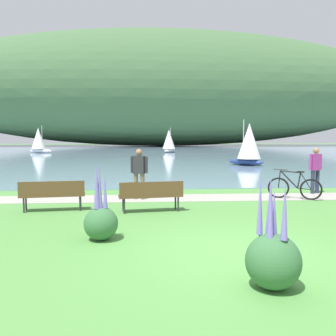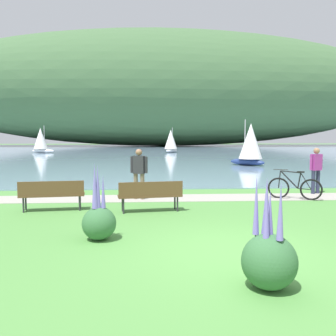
% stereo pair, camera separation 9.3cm
% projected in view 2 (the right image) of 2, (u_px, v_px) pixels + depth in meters
% --- Properties ---
extents(ground_plane, '(200.00, 200.00, 0.00)m').
position_uv_depth(ground_plane, '(233.00, 252.00, 6.78)').
color(ground_plane, '#518E42').
extents(bay_water, '(180.00, 80.00, 0.04)m').
position_uv_depth(bay_water, '(157.00, 151.00, 54.51)').
color(bay_water, '#7A99B2').
rests_on(bay_water, ground).
extents(distant_hillside, '(108.47, 28.00, 24.68)m').
position_uv_depth(distant_hillside, '(163.00, 89.00, 79.22)').
color(distant_hillside, '#42663D').
rests_on(distant_hillside, bay_water).
extents(shoreline_path, '(60.00, 1.50, 0.01)m').
position_uv_depth(shoreline_path, '(193.00, 198.00, 12.69)').
color(shoreline_path, '#A39E93').
rests_on(shoreline_path, ground).
extents(park_bench_near_camera, '(1.85, 0.74, 0.88)m').
position_uv_depth(park_bench_near_camera, '(150.00, 194.00, 10.29)').
color(park_bench_near_camera, brown).
rests_on(park_bench_near_camera, ground).
extents(park_bench_further_along, '(1.85, 0.70, 0.88)m').
position_uv_depth(park_bench_further_along, '(52.00, 193.00, 10.42)').
color(park_bench_further_along, brown).
rests_on(park_bench_further_along, ground).
extents(bicycle_leaning_near_bench, '(1.62, 0.83, 1.01)m').
position_uv_depth(bicycle_leaning_near_bench, '(294.00, 188.00, 12.38)').
color(bicycle_leaning_near_bench, black).
rests_on(bicycle_leaning_near_bench, ground).
extents(person_at_shoreline, '(0.57, 0.35, 1.71)m').
position_uv_depth(person_at_shoreline, '(316.00, 168.00, 13.54)').
color(person_at_shoreline, '#282D47').
rests_on(person_at_shoreline, ground).
extents(person_on_the_grass, '(0.58, 0.33, 1.71)m').
position_uv_depth(person_on_the_grass, '(139.00, 171.00, 12.34)').
color(person_on_the_grass, '#72604C').
rests_on(person_on_the_grass, ground).
extents(echium_bush_beside_closest, '(0.70, 0.70, 1.60)m').
position_uv_depth(echium_bush_beside_closest, '(99.00, 219.00, 7.52)').
color(echium_bush_beside_closest, '#386B3D').
rests_on(echium_bush_beside_closest, ground).
extents(echium_bush_mid_cluster, '(0.77, 0.77, 1.60)m').
position_uv_depth(echium_bush_mid_cluster, '(269.00, 257.00, 5.09)').
color(echium_bush_mid_cluster, '#386B3D').
rests_on(echium_bush_mid_cluster, ground).
extents(sailboat_nearest_to_shore, '(2.27, 2.78, 3.24)m').
position_uv_depth(sailboat_nearest_to_shore, '(171.00, 141.00, 47.23)').
color(sailboat_nearest_to_shore, white).
rests_on(sailboat_nearest_to_shore, bay_water).
extents(sailboat_mid_bay, '(3.05, 2.10, 3.46)m').
position_uv_depth(sailboat_mid_bay, '(41.00, 140.00, 46.08)').
color(sailboat_mid_bay, white).
rests_on(sailboat_mid_bay, bay_water).
extents(sailboat_toward_hillside, '(2.59, 2.69, 3.31)m').
position_uv_depth(sailboat_toward_hillside, '(250.00, 144.00, 26.14)').
color(sailboat_toward_hillside, navy).
rests_on(sailboat_toward_hillside, bay_water).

